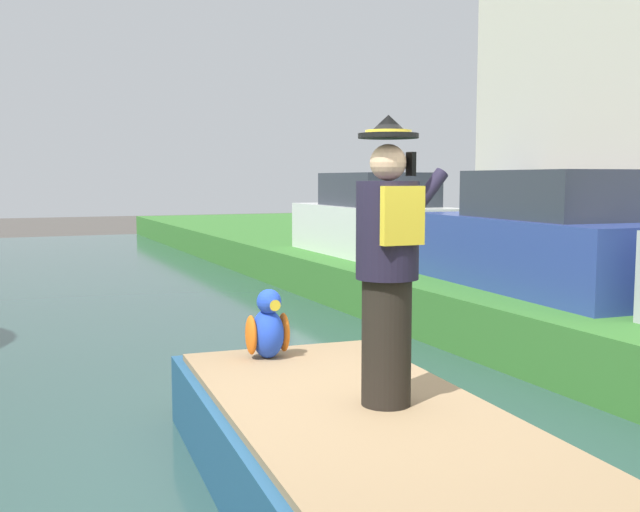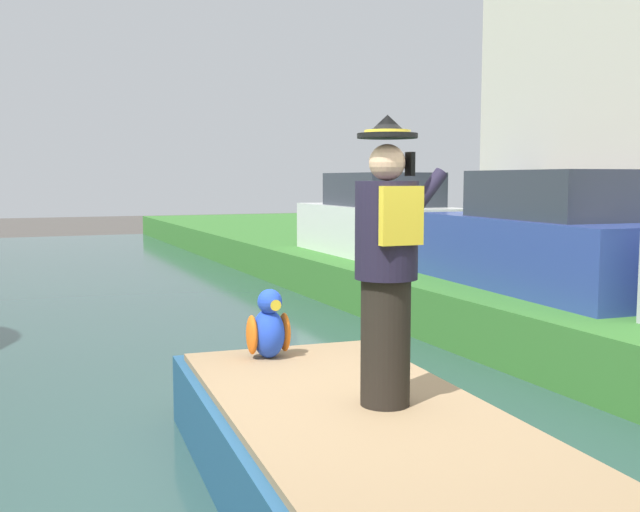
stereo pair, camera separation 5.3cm
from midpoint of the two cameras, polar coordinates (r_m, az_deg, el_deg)
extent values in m
plane|color=#4C4742|center=(5.39, 1.29, -17.79)|extent=(80.00, 80.00, 0.00)
cube|color=#2D4C47|center=(5.37, 1.29, -17.30)|extent=(5.65, 48.00, 0.10)
cube|color=#23517A|center=(4.94, 3.13, -15.28)|extent=(2.08, 4.31, 0.56)
cube|color=#997A56|center=(4.84, 3.15, -11.92)|extent=(1.92, 3.97, 0.05)
cylinder|color=black|center=(4.88, 4.73, -6.51)|extent=(0.32, 0.32, 0.82)
cylinder|color=black|center=(4.78, 4.81, 1.96)|extent=(0.40, 0.40, 0.62)
cube|color=gold|center=(4.60, 5.94, 3.05)|extent=(0.28, 0.06, 0.36)
sphere|color=#DBA884|center=(4.77, 4.85, 7.07)|extent=(0.23, 0.23, 0.23)
cylinder|color=black|center=(4.77, 4.87, 9.05)|extent=(0.38, 0.38, 0.03)
cone|color=black|center=(4.78, 4.88, 9.89)|extent=(0.26, 0.26, 0.12)
cylinder|color=gold|center=(4.77, 4.87, 9.35)|extent=(0.29, 0.29, 0.02)
cylinder|color=black|center=(4.84, 7.35, 4.12)|extent=(0.38, 0.09, 0.43)
cube|color=black|center=(4.78, 6.58, 6.93)|extent=(0.03, 0.08, 0.15)
ellipsoid|color=blue|center=(6.17, -4.24, -5.87)|extent=(0.26, 0.32, 0.40)
sphere|color=blue|center=(6.08, -4.13, -3.45)|extent=(0.20, 0.20, 0.20)
cone|color=yellow|center=(5.99, -3.81, -3.69)|extent=(0.09, 0.09, 0.09)
ellipsoid|color=orange|center=(6.12, -5.48, -5.97)|extent=(0.08, 0.20, 0.32)
ellipsoid|color=orange|center=(6.21, -3.01, -5.78)|extent=(0.08, 0.20, 0.32)
cube|color=#2D4293|center=(10.05, 16.39, 0.24)|extent=(1.94, 4.10, 0.90)
cube|color=#2D333D|center=(9.86, 17.26, 4.47)|extent=(1.58, 2.29, 0.60)
cube|color=white|center=(14.01, 3.84, 2.00)|extent=(1.80, 4.04, 0.90)
cube|color=#2D333D|center=(13.81, 4.25, 5.05)|extent=(1.50, 2.24, 0.60)
camera|label=1|loc=(0.03, -90.28, -0.03)|focal=42.29mm
camera|label=2|loc=(0.03, 89.72, 0.03)|focal=42.29mm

